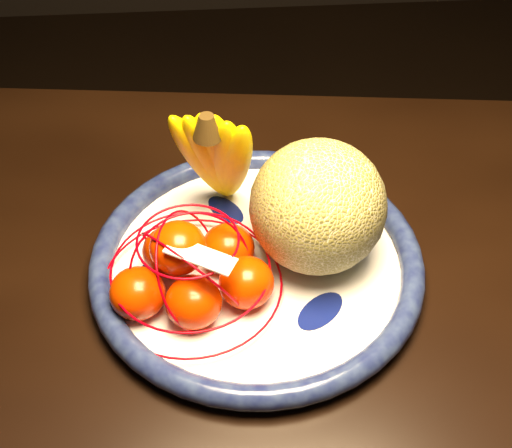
{
  "coord_description": "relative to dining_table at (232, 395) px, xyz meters",
  "views": [
    {
      "loc": [
        -0.07,
        -0.36,
        1.42
      ],
      "look_at": [
        -0.02,
        0.19,
        0.86
      ],
      "focal_mm": 50.0,
      "sensor_mm": 36.0,
      "label": 1
    }
  ],
  "objects": [
    {
      "name": "cantaloupe",
      "position": [
        0.1,
        0.12,
        0.17
      ],
      "size": [
        0.15,
        0.15,
        0.15
      ],
      "primitive_type": "sphere",
      "color": "olive",
      "rests_on": "fruit_bowl"
    },
    {
      "name": "mandarin_bag",
      "position": [
        -0.04,
        0.08,
        0.13
      ],
      "size": [
        0.22,
        0.22,
        0.13
      ],
      "rotation": [
        0.0,
        0.0,
        -0.09
      ],
      "color": "#F03600",
      "rests_on": "fruit_bowl"
    },
    {
      "name": "dining_table",
      "position": [
        0.0,
        0.0,
        0.0
      ],
      "size": [
        1.67,
        1.12,
        0.79
      ],
      "rotation": [
        0.0,
        0.0,
        -0.11
      ],
      "color": "black",
      "rests_on": "ground"
    },
    {
      "name": "banana_bunch",
      "position": [
        -0.0,
        0.2,
        0.19
      ],
      "size": [
        0.12,
        0.12,
        0.19
      ],
      "rotation": [
        0.0,
        0.0,
        -0.3
      ],
      "color": "#FDD600",
      "rests_on": "fruit_bowl"
    },
    {
      "name": "fruit_bowl",
      "position": [
        0.04,
        0.11,
        0.1
      ],
      "size": [
        0.39,
        0.39,
        0.03
      ],
      "rotation": [
        0.0,
        0.0,
        0.12
      ],
      "color": "white",
      "rests_on": "dining_table"
    },
    {
      "name": "price_tag",
      "position": [
        -0.02,
        0.05,
        0.19
      ],
      "size": [
        0.08,
        0.06,
        0.01
      ],
      "primitive_type": "cube",
      "rotation": [
        -0.14,
        0.1,
        -0.45
      ],
      "color": "white",
      "rests_on": "mandarin_bag"
    }
  ]
}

